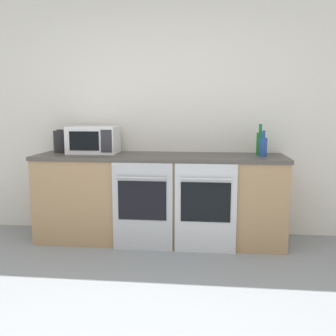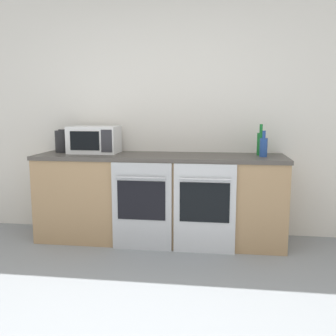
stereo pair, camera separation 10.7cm
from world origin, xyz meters
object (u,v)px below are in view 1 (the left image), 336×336
Objects in this scene: microwave at (93,140)px; bottle_blue at (263,146)px; oven_right at (205,208)px; kettle at (61,141)px; bottle_green at (260,143)px; oven_left at (142,206)px.

microwave reaches higher than bottle_blue.
bottle_blue is at bearing 28.65° from oven_right.
bottle_blue is 2.10m from kettle.
bottle_green reaches higher than kettle.
bottle_blue is at bearing -3.73° from kettle.
oven_left and oven_right have the same top height.
bottle_green is at bearing 97.55° from bottle_blue.
oven_right is at bearing -15.81° from kettle.
bottle_blue is (1.73, -0.10, -0.04)m from microwave.
oven_right is at bearing -18.65° from microwave.
bottle_blue is (0.02, -0.12, -0.02)m from bottle_green.
microwave is 2.01× the size of bottle_blue.
bottle_green is 1.27× the size of kettle.
bottle_green is (1.13, 0.42, 0.58)m from oven_left.
oven_right is at bearing -151.35° from bottle_blue.
microwave is 0.37m from kettle.
bottle_blue is at bearing 14.70° from oven_left.
oven_right is 1.68× the size of microwave.
oven_left is at bearing -34.31° from microwave.
bottle_green reaches higher than oven_left.
bottle_green reaches higher than microwave.
oven_left is 3.49× the size of kettle.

